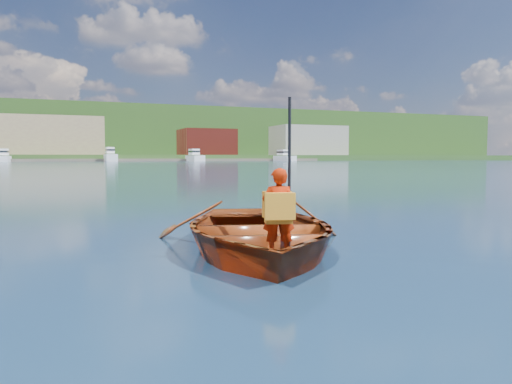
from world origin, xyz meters
TOP-DOWN VIEW (x-y plane):
  - ground at (0.00, 0.00)m, footprint 600.00×600.00m
  - rowboat at (0.26, 0.14)m, footprint 3.85×4.65m
  - child_paddler at (0.16, -0.77)m, footprint 0.43×0.41m
  - shoreline at (0.00, 236.61)m, footprint 400.00×140.00m
  - dock at (1.01, 148.00)m, footprint 160.01×11.64m
  - waterfront_buildings at (-7.74, 165.00)m, footprint 202.00×16.00m
  - marina_yachts at (-8.48, 143.31)m, footprint 144.48×12.80m
  - hillside_trees at (38.65, 238.23)m, footprint 299.32×86.76m

SIDE VIEW (x-z plane):
  - ground at x=0.00m, z-range 0.00..0.00m
  - rowboat at x=0.26m, z-range -0.15..0.69m
  - dock at x=1.01m, z-range 0.00..0.80m
  - child_paddler at x=0.16m, z-range -0.29..1.55m
  - marina_yachts at x=-8.48m, z-range -0.78..3.58m
  - waterfront_buildings at x=-7.74m, z-range 0.74..14.74m
  - shoreline at x=0.00m, z-range -0.68..21.32m
  - hillside_trees at x=38.65m, z-range 4.38..31.64m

